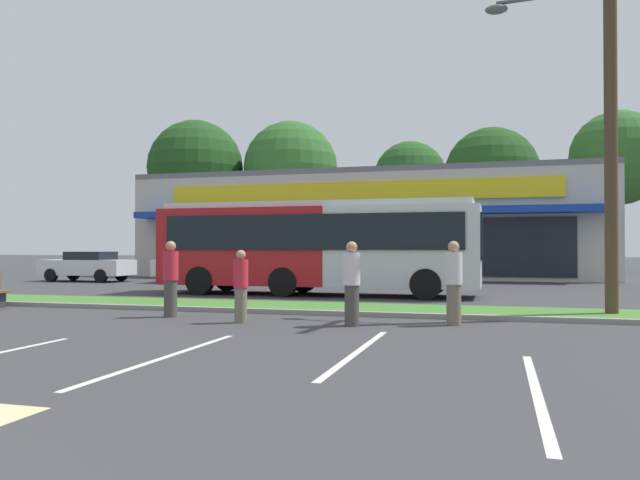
{
  "coord_description": "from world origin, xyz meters",
  "views": [
    {
      "loc": [
        4.41,
        -2.01,
        1.65
      ],
      "look_at": [
        -1.29,
        18.1,
        1.92
      ],
      "focal_mm": 35.1,
      "sensor_mm": 36.0,
      "label": 1
    }
  ],
  "objects": [
    {
      "name": "parking_stripe_1",
      "position": [
        -0.42,
        6.44,
        0.0
      ],
      "size": [
        0.12,
        4.8,
        0.01
      ],
      "primitive_type": "cube",
      "color": "silver",
      "rests_on": "ground_plane"
    },
    {
      "name": "car_0",
      "position": [
        -15.04,
        24.51,
        0.77
      ],
      "size": [
        4.52,
        1.9,
        1.47
      ],
      "rotation": [
        0.0,
        0.0,
        3.14
      ],
      "color": "silver",
      "rests_on": "ground_plane"
    },
    {
      "name": "city_bus",
      "position": [
        -1.69,
        19.09,
        1.76
      ],
      "size": [
        11.28,
        2.7,
        3.25
      ],
      "rotation": [
        0.0,
        0.0,
        0.0
      ],
      "color": "#AD191E",
      "rests_on": "ground_plane"
    },
    {
      "name": "tree_mid",
      "position": [
        4.07,
        44.57,
        6.91
      ],
      "size": [
        6.81,
        6.81,
        10.33
      ],
      "color": "#473323",
      "rests_on": "ground_plane"
    },
    {
      "name": "pedestrian_far",
      "position": [
        -3.12,
        11.41,
        0.91
      ],
      "size": [
        0.37,
        0.37,
        1.82
      ],
      "rotation": [
        0.0,
        0.0,
        4.23
      ],
      "color": "#47423D",
      "rests_on": "ground_plane"
    },
    {
      "name": "pedestrian_near_bench",
      "position": [
        3.52,
        11.64,
        0.91
      ],
      "size": [
        0.36,
        0.36,
        1.8
      ],
      "rotation": [
        0.0,
        0.0,
        0.49
      ],
      "color": "#726651",
      "rests_on": "ground_plane"
    },
    {
      "name": "car_1",
      "position": [
        -8.8,
        24.66,
        0.8
      ],
      "size": [
        4.51,
        1.97,
        1.54
      ],
      "rotation": [
        0.0,
        0.0,
        3.14
      ],
      "color": "silver",
      "rests_on": "ground_plane"
    },
    {
      "name": "pedestrian_by_pole",
      "position": [
        1.45,
        10.89,
        0.9
      ],
      "size": [
        0.36,
        0.36,
        1.79
      ],
      "rotation": [
        0.0,
        0.0,
        0.67
      ],
      "color": "#47423D",
      "rests_on": "ground_plane"
    },
    {
      "name": "pedestrian_mid",
      "position": [
        -1.04,
        10.79,
        0.81
      ],
      "size": [
        0.32,
        0.32,
        1.61
      ],
      "rotation": [
        0.0,
        0.0,
        1.5
      ],
      "color": "#726651",
      "rests_on": "ground_plane"
    },
    {
      "name": "tree_mid_right",
      "position": [
        12.5,
        44.97,
        7.85
      ],
      "size": [
        6.52,
        6.52,
        11.13
      ],
      "color": "#473323",
      "rests_on": "ground_plane"
    },
    {
      "name": "tree_mid_left",
      "position": [
        -2.07,
        46.51,
        7.1
      ],
      "size": [
        5.63,
        5.63,
        9.93
      ],
      "color": "#473323",
      "rests_on": "ground_plane"
    },
    {
      "name": "grass_median",
      "position": [
        0.0,
        14.0,
        0.06
      ],
      "size": [
        56.0,
        2.2,
        0.12
      ],
      "primitive_type": "cube",
      "color": "#427A2D",
      "rests_on": "ground_plane"
    },
    {
      "name": "parking_stripe_3",
      "position": [
        4.84,
        5.61,
        0.0
      ],
      "size": [
        0.12,
        4.8,
        0.01
      ],
      "primitive_type": "cube",
      "color": "silver",
      "rests_on": "ground_plane"
    },
    {
      "name": "curb_lip",
      "position": [
        0.0,
        12.78,
        0.06
      ],
      "size": [
        56.0,
        0.24,
        0.12
      ],
      "primitive_type": "cube",
      "color": "gray",
      "rests_on": "ground_plane"
    },
    {
      "name": "utility_pole",
      "position": [
        6.87,
        13.99,
        5.78
      ],
      "size": [
        3.06,
        2.4,
        10.85
      ],
      "color": "#4C3826",
      "rests_on": "ground_plane"
    },
    {
      "name": "tree_far_left",
      "position": [
        -18.2,
        42.12,
        7.88
      ],
      "size": [
        7.4,
        7.4,
        11.59
      ],
      "color": "#473323",
      "rests_on": "ground_plane"
    },
    {
      "name": "storefront_building",
      "position": [
        -2.87,
        36.05,
        2.97
      ],
      "size": [
        26.12,
        13.45,
        5.94
      ],
      "color": "#BCB7AD",
      "rests_on": "ground_plane"
    },
    {
      "name": "parking_stripe_2",
      "position": [
        2.27,
        7.73,
        0.0
      ],
      "size": [
        0.12,
        4.8,
        0.01
      ],
      "primitive_type": "cube",
      "color": "silver",
      "rests_on": "ground_plane"
    },
    {
      "name": "tree_left",
      "position": [
        -10.82,
        43.37,
        7.74
      ],
      "size": [
        7.2,
        7.2,
        11.36
      ],
      "color": "#473323",
      "rests_on": "ground_plane"
    }
  ]
}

